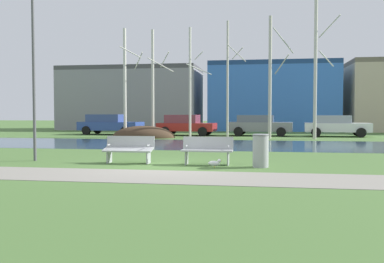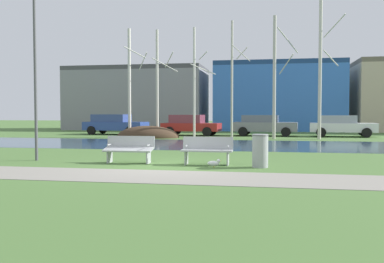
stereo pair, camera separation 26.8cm
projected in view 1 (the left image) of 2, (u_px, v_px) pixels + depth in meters
The scene contains 21 objects.
ground_plane at pixel (205, 143), 22.82m from camera, with size 120.00×120.00×0.00m, color #476B33.
paved_path_strip at pixel (145, 176), 11.01m from camera, with size 60.00×2.26×0.01m, color gray.
river_band at pixel (203, 144), 22.01m from camera, with size 80.00×7.27×0.01m, color #2D475B.
soil_mound at pixel (143, 138), 28.01m from camera, with size 4.18×2.44×1.54m, color #423021.
bench_left at pixel (129, 149), 13.86m from camera, with size 1.60×0.57×0.87m.
bench_right at pixel (207, 150), 13.45m from camera, with size 1.60×0.57×0.87m.
trash_bin at pixel (261, 150), 12.82m from camera, with size 0.50×0.50×0.99m.
seagull at pixel (215, 163), 12.79m from camera, with size 0.43×0.16×0.26m.
streetlamp at pixel (33, 39), 14.38m from camera, with size 0.32×0.32×6.29m.
birch_far_left at pixel (125, 81), 28.52m from camera, with size 1.39×2.41×7.21m.
birch_left at pixel (153, 82), 28.63m from camera, with size 1.53×2.57×7.15m.
birch_center_left at pixel (190, 82), 27.63m from camera, with size 1.49×2.29×7.11m.
birch_center at pixel (228, 78), 28.19m from camera, with size 1.29×2.23×7.64m.
birch_center_right at pixel (271, 76), 26.60m from camera, with size 1.52×2.54×7.60m.
birch_right at pixel (316, 66), 26.17m from camera, with size 1.54×2.47×8.75m.
parked_van_nearest_blue at pixel (110, 124), 32.03m from camera, with size 4.77×2.38×1.50m.
parked_sedan_second_red at pixel (185, 125), 30.77m from camera, with size 4.23×2.27×1.48m.
parked_hatch_third_grey at pixel (259, 125), 30.30m from camera, with size 4.54×2.26×1.46m.
parked_wagon_fourth_white at pixel (336, 125), 29.31m from camera, with size 4.43×2.33×1.44m.
building_grey_warehouse at pixel (132, 99), 41.59m from camera, with size 13.00×6.46×5.94m.
building_blue_store at pixel (273, 97), 39.62m from camera, with size 11.33×6.51×6.15m.
Camera 1 is at (2.94, -12.59, 1.64)m, focal length 40.18 mm.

